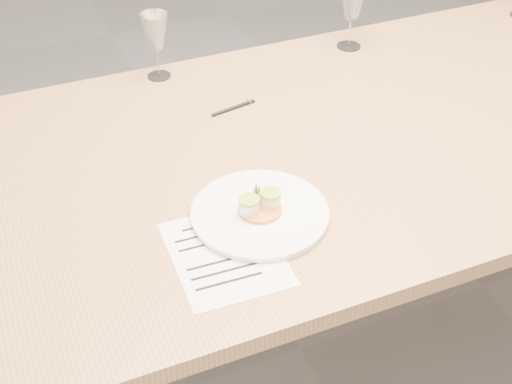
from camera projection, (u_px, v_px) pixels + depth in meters
name	position (u px, v px, depth m)	size (l,w,h in m)	color
ground	(300.00, 348.00, 2.14)	(7.00, 7.00, 0.00)	slate
dining_table	(311.00, 164.00, 1.72)	(2.40, 1.00, 0.75)	#AC7C4B
dinner_plate	(260.00, 212.00, 1.45)	(0.28, 0.28, 0.07)	white
recipe_sheet	(225.00, 254.00, 1.37)	(0.21, 0.27, 0.00)	white
ballpoint_pen	(234.00, 108.00, 1.78)	(0.13, 0.04, 0.01)	black
wine_glass_0	(155.00, 34.00, 1.84)	(0.07, 0.07, 0.18)	white
wine_glass_1	(353.00, 1.00, 1.98)	(0.08, 0.08, 0.20)	white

